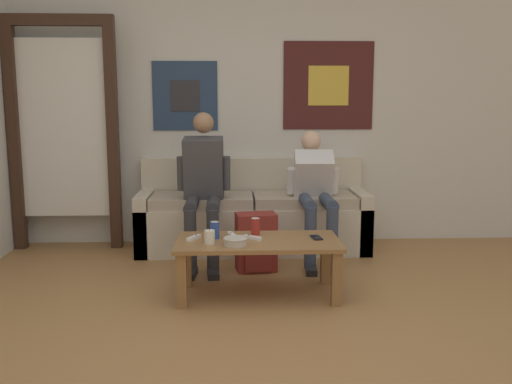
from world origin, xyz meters
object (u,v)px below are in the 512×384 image
person_seated_teen (315,188)px  couch (253,218)px  pillar_candle (210,237)px  drink_can_blue (215,230)px  cell_phone (316,237)px  person_seated_adult (203,182)px  game_controller_far_center (252,238)px  game_controller_near_left (232,235)px  coffee_table (258,249)px  drink_can_red (255,226)px  backpack (256,243)px  ceramic_bowl (235,241)px  game_controller_near_right (194,238)px

person_seated_teen → couch: bearing=148.9°
pillar_candle → drink_can_blue: bearing=78.2°
pillar_candle → cell_phone: (0.76, 0.13, -0.04)m
person_seated_adult → pillar_candle: person_seated_adult is taller
game_controller_far_center → game_controller_near_left: bearing=148.7°
coffee_table → drink_can_blue: (-0.31, 0.06, 0.13)m
drink_can_red → person_seated_adult: bearing=119.3°
backpack → drink_can_red: size_ratio=3.85×
couch → pillar_candle: couch is taller
person_seated_adult → drink_can_red: size_ratio=10.37×
person_seated_teen → cell_phone: (-0.13, -0.94, -0.21)m
coffee_table → ceramic_bowl: bearing=-137.6°
person_seated_teen → drink_can_red: bearing=-124.9°
backpack → cell_phone: (0.41, -0.57, 0.19)m
backpack → game_controller_near_right: bearing=-130.1°
backpack → coffee_table: bearing=-91.4°
person_seated_adult → game_controller_near_left: size_ratio=8.70×
drink_can_red → game_controller_far_center: 0.16m
person_seated_teen → pillar_candle: 1.40m
person_seated_teen → backpack: person_seated_teen is taller
coffee_table → person_seated_teen: bearing=60.4°
coffee_table → game_controller_far_center: bearing=150.3°
coffee_table → game_controller_near_right: bearing=175.3°
game_controller_far_center → couch: bearing=87.6°
pillar_candle → cell_phone: bearing=9.6°
game_controller_near_right → pillar_candle: bearing=-48.6°
person_seated_adult → game_controller_far_center: (0.39, -0.89, -0.27)m
person_seated_adult → game_controller_near_right: bearing=-92.0°
couch → game_controller_near_right: bearing=-110.7°
person_seated_adult → backpack: size_ratio=2.70×
pillar_candle → game_controller_near_right: 0.18m
drink_can_blue → cell_phone: (0.73, -0.03, -0.06)m
drink_can_blue → game_controller_near_left: 0.14m
person_seated_adult → drink_can_blue: 0.89m
person_seated_adult → game_controller_far_center: bearing=-66.3°
person_seated_adult → drink_can_blue: person_seated_adult is taller
ceramic_bowl → game_controller_near_right: 0.35m
person_seated_teen → drink_can_red: (-0.56, -0.80, -0.15)m
ceramic_bowl → game_controller_near_right: ceramic_bowl is taller
game_controller_near_left → game_controller_near_right: bearing=-165.0°
person_seated_teen → game_controller_far_center: (-0.59, -0.95, -0.20)m
drink_can_blue → game_controller_far_center: (0.27, -0.04, -0.05)m
person_seated_teen → pillar_candle: size_ratio=10.23×
coffee_table → ceramic_bowl: ceramic_bowl is taller
backpack → ceramic_bowl: backpack is taller
person_seated_adult → ceramic_bowl: (0.27, -1.06, -0.25)m
couch → ceramic_bowl: 1.46m
coffee_table → pillar_candle: pillar_candle is taller
drink_can_red → game_controller_near_left: bearing=-162.5°
backpack → game_controller_far_center: size_ratio=3.62×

